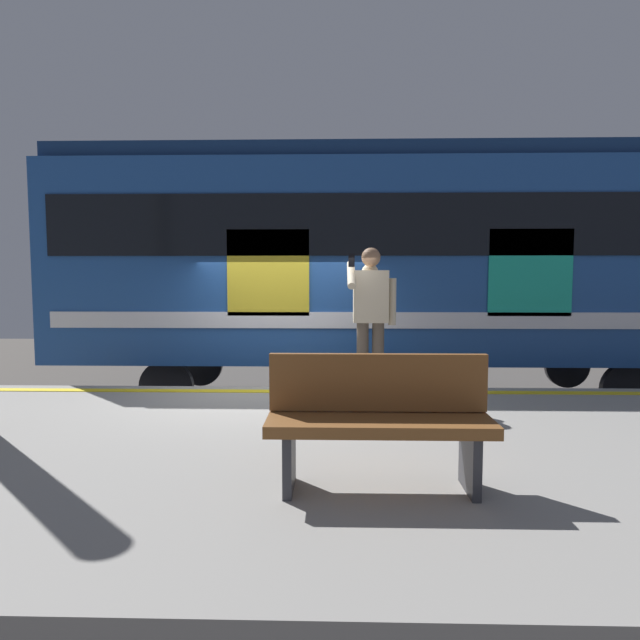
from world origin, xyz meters
TOP-DOWN VIEW (x-y plane):
  - ground_plane at (0.00, 0.00)m, footprint 25.08×25.08m
  - platform at (0.00, 2.40)m, footprint 13.69×4.81m
  - safety_line at (0.00, 0.30)m, footprint 13.41×0.16m
  - track_rail_near at (0.00, -1.64)m, footprint 17.79×0.08m
  - track_rail_far at (0.00, -3.08)m, footprint 17.79×0.08m
  - train_carriage at (-1.71, -2.35)m, footprint 10.89×2.75m
  - passenger at (-1.20, 0.67)m, footprint 0.57×0.55m
  - handbag at (-1.71, 0.55)m, footprint 0.33×0.30m
  - bench at (-1.08, 3.34)m, footprint 1.51×0.44m

SIDE VIEW (x-z plane):
  - ground_plane at x=0.00m, z-range 0.00..0.00m
  - track_rail_near at x=0.00m, z-range 0.00..0.16m
  - track_rail_far at x=0.00m, z-range 0.00..0.16m
  - platform at x=0.00m, z-range 0.00..0.85m
  - safety_line at x=0.00m, z-range 0.85..0.86m
  - handbag at x=-1.71m, z-range 0.84..1.19m
  - bench at x=-1.08m, z-range 0.89..1.79m
  - passenger at x=-1.20m, z-range 1.02..2.79m
  - train_carriage at x=-1.71m, z-range 0.54..4.66m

